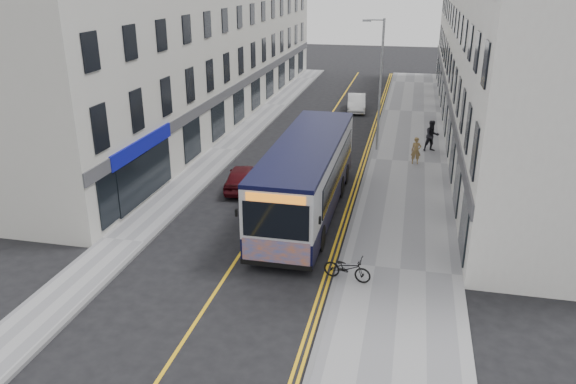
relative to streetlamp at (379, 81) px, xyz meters
The scene contains 17 objects.
ground 15.25m from the streetlamp, 106.58° to the right, with size 140.00×140.00×0.00m, color black.
pavement_east 5.20m from the streetlamp, 43.87° to the right, with size 4.50×64.00×0.12m, color #99999C.
pavement_west 10.33m from the streetlamp, 167.70° to the right, with size 2.00×64.00×0.12m, color #99999C.
kerb_east 4.76m from the streetlamp, 94.85° to the right, with size 0.18×64.00×0.13m, color slate.
kerb_west 9.45m from the streetlamp, 166.24° to the right, with size 0.18×64.00×0.13m, color slate.
road_centre_line 6.37m from the streetlamp, 154.37° to the right, with size 0.12×64.00×0.01m, color yellow.
road_dbl_yellow_inner 4.85m from the streetlamp, 107.21° to the right, with size 0.10×64.00×0.01m, color yellow.
road_dbl_yellow_outer 4.83m from the streetlamp, 101.85° to the right, with size 0.10×64.00×0.01m, color yellow.
terrace_east 10.35m from the streetlamp, 43.68° to the left, with size 6.00×46.00×13.00m, color white.
terrace_west 15.06m from the streetlamp, 152.01° to the left, with size 6.00×46.00×13.00m, color beige.
streetlamp is the anchor object (origin of this frame).
city_bus 11.13m from the streetlamp, 102.60° to the right, with size 2.78×11.91×3.46m.
bicycle 16.87m from the streetlamp, 89.20° to the right, with size 0.61×1.75×0.92m, color black.
pedestrian_near 4.89m from the streetlamp, 44.10° to the right, with size 0.57×0.37×1.56m, color olive.
pedestrian_far 4.74m from the streetlamp, ahead, with size 0.93×0.72×1.91m, color black.
car_white 11.71m from the streetlamp, 102.33° to the left, with size 1.39×3.99×1.32m, color white.
car_maroon 10.91m from the streetlamp, 127.02° to the right, with size 1.51×3.75×1.28m, color #4A0C12.
Camera 1 is at (6.19, -20.13, 10.37)m, focal length 35.00 mm.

